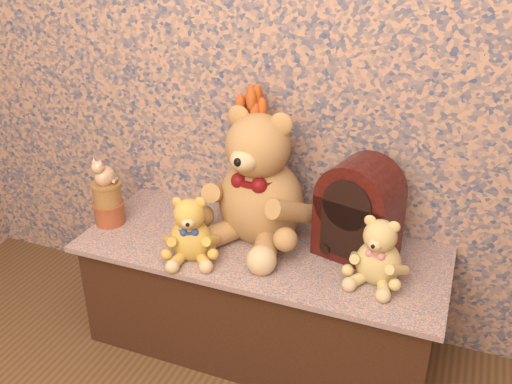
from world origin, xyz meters
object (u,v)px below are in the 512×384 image
at_px(cat_figurine, 104,170).
at_px(teddy_medium, 190,224).
at_px(teddy_large, 261,170).
at_px(biscuit_tin_lower, 110,213).
at_px(teddy_small, 380,247).
at_px(ceramic_vase, 255,202).
at_px(cathedral_radio, 359,208).

bearing_deg(cat_figurine, teddy_medium, -4.32).
bearing_deg(teddy_large, biscuit_tin_lower, -159.34).
distance_m(teddy_small, ceramic_vase, 0.53).
bearing_deg(cat_figurine, cathedral_radio, 16.82).
height_order(ceramic_vase, cat_figurine, cat_figurine).
relative_size(teddy_small, biscuit_tin_lower, 2.17).
xyz_separation_m(teddy_medium, cat_figurine, (-0.40, 0.09, 0.10)).
bearing_deg(teddy_small, cat_figurine, -170.94).
bearing_deg(cat_figurine, teddy_large, 21.88).
height_order(cathedral_radio, ceramic_vase, cathedral_radio).
height_order(teddy_medium, cat_figurine, cat_figurine).
bearing_deg(teddy_large, teddy_small, -8.74).
bearing_deg(biscuit_tin_lower, teddy_small, 0.08).
bearing_deg(cathedral_radio, teddy_small, -38.38).
distance_m(cathedral_radio, biscuit_tin_lower, 0.95).
bearing_deg(biscuit_tin_lower, cathedral_radio, 8.14).
height_order(teddy_large, teddy_small, teddy_large).
relative_size(ceramic_vase, biscuit_tin_lower, 1.75).
relative_size(teddy_medium, teddy_small, 1.00).
bearing_deg(teddy_small, ceramic_vase, 168.59).
bearing_deg(ceramic_vase, biscuit_tin_lower, -160.38).
distance_m(teddy_large, teddy_small, 0.49).
bearing_deg(ceramic_vase, teddy_small, -20.39).
height_order(teddy_medium, biscuit_tin_lower, teddy_medium).
xyz_separation_m(cathedral_radio, cat_figurine, (-0.93, -0.13, 0.04)).
height_order(teddy_small, cat_figurine, cat_figurine).
xyz_separation_m(teddy_small, cat_figurine, (-1.03, -0.00, 0.10)).
height_order(teddy_medium, ceramic_vase, teddy_medium).
distance_m(teddy_medium, cat_figurine, 0.42).
bearing_deg(cathedral_radio, cat_figurine, -157.39).
bearing_deg(ceramic_vase, teddy_large, -49.92).
relative_size(teddy_large, cathedral_radio, 1.47).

